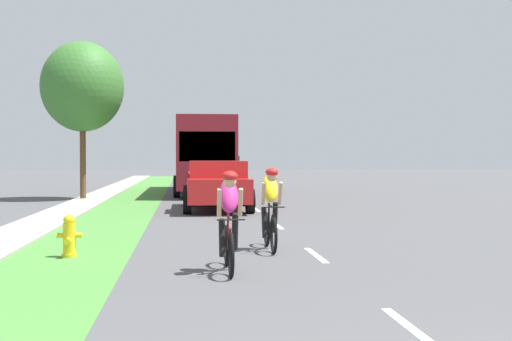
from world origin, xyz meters
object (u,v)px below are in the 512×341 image
Objects in this scene: cyclist_lead at (229,220)px; street_tree_near at (82,87)px; fire_hydrant_yellow at (69,236)px; bus_maroon at (204,152)px; sedan_black at (197,169)px; suv_dark_green at (229,165)px; pickup_red at (217,185)px; cyclist_trailing at (270,208)px.

street_tree_near is at bearing 105.70° from cyclist_lead.
street_tree_near is (-2.16, 15.61, 4.26)m from fire_hydrant_yellow.
bus_maroon is 2.70× the size of sedan_black.
suv_dark_green reaches higher than fire_hydrant_yellow.
sedan_black is at bearing 89.81° from cyclist_lead.
cyclist_lead is 39.61m from sedan_black.
fire_hydrant_yellow is 0.12× the size of street_tree_near.
cyclist_lead is 48.59m from suv_dark_green.
pickup_red is 0.44× the size of bus_maroon.
bus_maroon is at bearing -89.84° from sedan_black.
bus_maroon reaches higher than cyclist_lead.
sedan_black is at bearing 90.16° from bus_maroon.
street_tree_near is (-5.07, -4.57, 2.65)m from bus_maroon.
cyclist_lead is 0.34× the size of pickup_red.
pickup_red is 10.37m from bus_maroon.
street_tree_near is (-5.24, 5.74, 3.80)m from pickup_red.
cyclist_lead is 2.47m from cyclist_trailing.
bus_maroon reaches higher than sedan_black.
sedan_black is (-0.81, 37.33, -0.04)m from cyclist_trailing.
cyclist_trailing reaches higher than fire_hydrant_yellow.
pickup_red is 1.09× the size of suv_dark_green.
bus_maroon is (-0.76, 19.68, 1.17)m from cyclist_trailing.
pickup_red is at bearing 72.65° from fire_hydrant_yellow.
bus_maroon reaches higher than pickup_red.
fire_hydrant_yellow is at bearing 146.90° from cyclist_lead.
fire_hydrant_yellow is at bearing -94.33° from sedan_black.
sedan_black is at bearing 77.27° from street_tree_near.
cyclist_trailing is at bearing -68.89° from street_tree_near.
pickup_red is at bearing -94.34° from suv_dark_green.
cyclist_trailing is at bearing -88.75° from sedan_black.
cyclist_trailing is 0.40× the size of sedan_black.
sedan_black is (-0.05, 17.65, -1.21)m from bus_maroon.
suv_dark_green is at bearing 85.66° from pickup_red.
suv_dark_green is 0.72× the size of street_tree_near.
cyclist_lead reaches higher than fire_hydrant_yellow.
pickup_red is (3.08, 9.87, 0.46)m from fire_hydrant_yellow.
cyclist_lead is 0.37× the size of suv_dark_green.
sedan_black is (-0.22, 27.96, -0.06)m from pickup_red.
street_tree_near reaches higher than suv_dark_green.
cyclist_trailing reaches higher than sedan_black.
fire_hydrant_yellow is 3.73m from cyclist_trailing.
suv_dark_green is at bearing 83.62° from bus_maroon.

